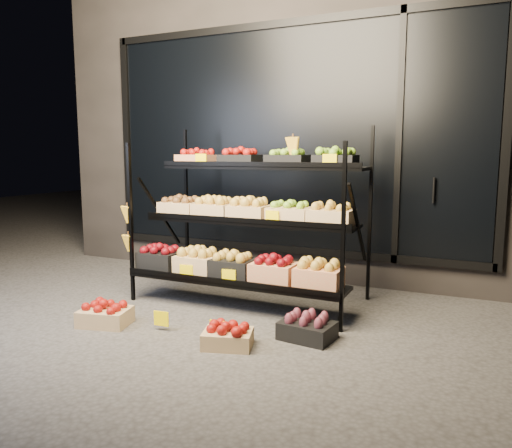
% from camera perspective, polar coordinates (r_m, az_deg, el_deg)
% --- Properties ---
extents(ground, '(24.00, 24.00, 0.00)m').
position_cam_1_polar(ground, '(4.32, -4.48, -10.93)').
color(ground, '#514F4C').
rests_on(ground, ground).
extents(building, '(6.00, 2.08, 3.50)m').
position_cam_1_polar(building, '(6.47, 6.83, 11.10)').
color(building, '#2D2826').
rests_on(building, ground).
extents(display_rack, '(2.18, 1.02, 1.67)m').
position_cam_1_polar(display_rack, '(4.66, -1.17, 0.47)').
color(display_rack, black).
rests_on(display_rack, ground).
extents(tag_floor_a, '(0.13, 0.01, 0.12)m').
position_cam_1_polar(tag_floor_a, '(4.13, -10.77, -11.10)').
color(tag_floor_a, '#FFDC00').
rests_on(tag_floor_a, ground).
extents(tag_floor_b, '(0.13, 0.01, 0.12)m').
position_cam_1_polar(tag_floor_b, '(3.87, -4.42, -12.33)').
color(tag_floor_b, '#FFDC00').
rests_on(tag_floor_b, ground).
extents(floor_crate_left, '(0.45, 0.38, 0.20)m').
position_cam_1_polar(floor_crate_left, '(4.36, -16.86, -9.80)').
color(floor_crate_left, tan).
rests_on(floor_crate_left, ground).
extents(floor_crate_midright, '(0.42, 0.35, 0.19)m').
position_cam_1_polar(floor_crate_midright, '(3.74, -3.25, -12.60)').
color(floor_crate_midright, tan).
rests_on(floor_crate_midright, ground).
extents(floor_crate_right, '(0.43, 0.34, 0.20)m').
position_cam_1_polar(floor_crate_right, '(3.89, 5.87, -11.66)').
color(floor_crate_right, black).
rests_on(floor_crate_right, ground).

